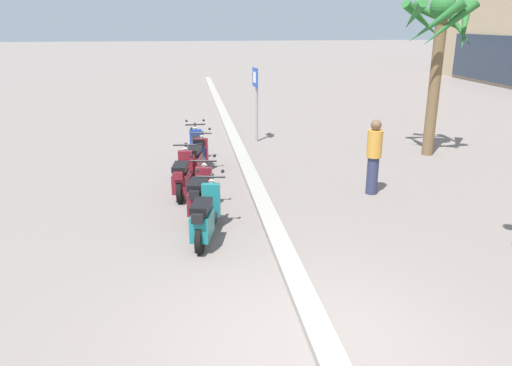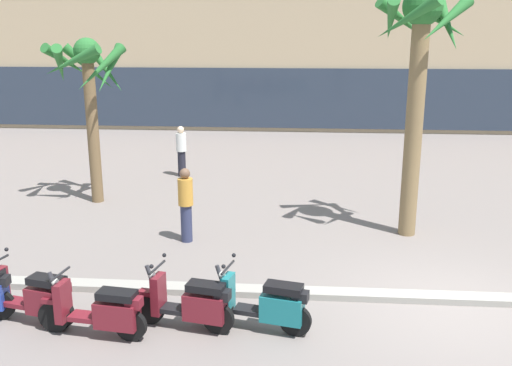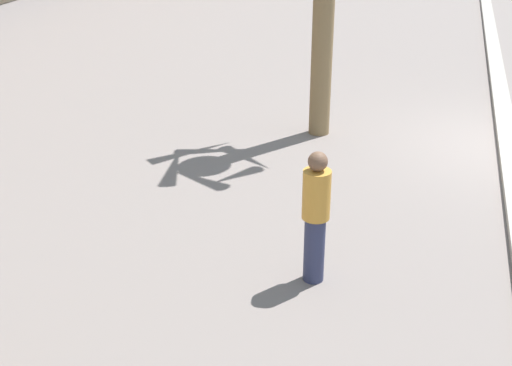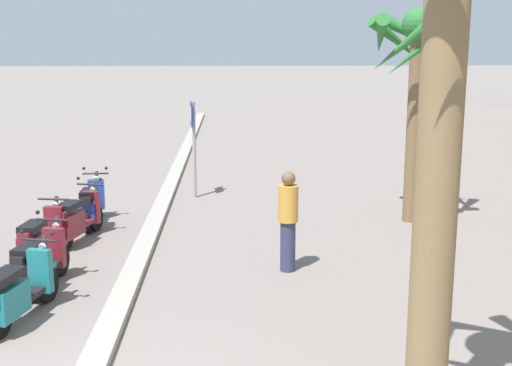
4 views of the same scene
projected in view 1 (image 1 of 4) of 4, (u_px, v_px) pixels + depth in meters
ground_plane at (308, 344)px, 6.11m from camera, size 200.00×200.00×0.00m
curb_strip at (322, 339)px, 6.12m from camera, size 60.00×0.36×0.12m
scooter_blue_second_in_line at (198, 149)px, 13.56m from camera, size 1.86×0.56×1.17m
scooter_maroon_tail_end at (197, 160)px, 12.48m from camera, size 1.84×0.73×1.17m
scooter_maroon_mid_centre at (183, 176)px, 11.25m from camera, size 1.84×0.60×1.04m
scooter_maroon_far_back at (200, 195)px, 10.00m from camera, size 1.72×0.66×1.17m
scooter_teal_last_in_row at (205, 217)px, 8.87m from camera, size 1.81×0.72×1.17m
crossing_sign at (256, 96)px, 15.99m from camera, size 0.60×0.14×2.40m
palm_tree_mid_walkway at (439, 35)px, 13.77m from camera, size 2.23×2.18×4.53m
pedestrian_by_palm_tree at (374, 155)px, 11.19m from camera, size 0.34×0.34×1.73m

